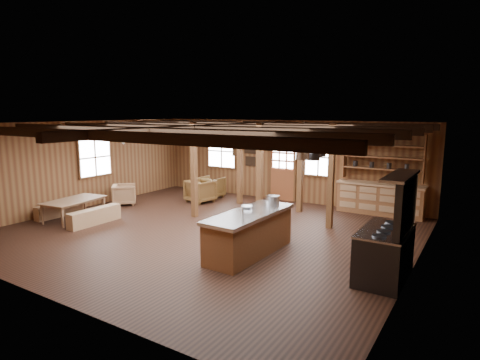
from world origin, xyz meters
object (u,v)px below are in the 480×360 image
object	(u,v)px
commercial_range	(387,246)
armchair_a	(210,187)
armchair_b	(201,191)
kitchen_island	(249,233)
armchair_c	(124,194)
dining_table	(75,210)

from	to	relation	value
commercial_range	armchair_a	bearing A→B (deg)	149.82
armchair_b	kitchen_island	bearing A→B (deg)	151.08
kitchen_island	armchair_a	distance (m)	6.00
armchair_c	commercial_range	bearing A→B (deg)	-146.24
commercial_range	armchair_c	bearing A→B (deg)	169.30
kitchen_island	armchair_c	xyz separation A→B (m)	(-6.00, 1.87, -0.14)
commercial_range	dining_table	distance (m)	8.57
armchair_a	commercial_range	bearing A→B (deg)	153.43
kitchen_island	armchair_b	size ratio (longest dim) A/B	2.96
dining_table	armchair_c	size ratio (longest dim) A/B	2.25
commercial_range	armchair_b	bearing A→B (deg)	154.26
kitchen_island	dining_table	xyz separation A→B (m)	(-5.70, -0.24, -0.18)
kitchen_island	armchair_c	size ratio (longest dim) A/B	3.35
dining_table	armchair_b	bearing A→B (deg)	-30.53
armchair_a	armchair_b	distance (m)	0.78
armchair_b	armchair_c	world-z (taller)	armchair_b
kitchen_island	armchair_c	distance (m)	6.29
dining_table	kitchen_island	bearing A→B (deg)	-94.50
commercial_range	armchair_b	distance (m)	7.67
kitchen_island	dining_table	world-z (taller)	kitchen_island
dining_table	armchair_a	bearing A→B (deg)	-25.38
commercial_range	dining_table	bearing A→B (deg)	-177.07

